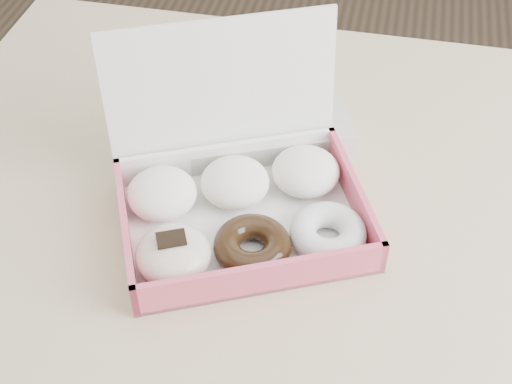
# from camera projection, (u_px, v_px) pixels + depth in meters

# --- Properties ---
(table) EXTENTS (1.20, 0.80, 0.75)m
(table) POSITION_uv_depth(u_px,v_px,m) (309.00, 215.00, 1.08)
(table) COLOR tan
(table) RESTS_ON ground
(donut_box) EXTENTS (0.40, 0.37, 0.23)m
(donut_box) POSITION_uv_depth(u_px,v_px,m) (238.00, 199.00, 0.94)
(donut_box) COLOR white
(donut_box) RESTS_ON table
(newspapers) EXTENTS (0.30, 0.28, 0.04)m
(newspapers) POSITION_uv_depth(u_px,v_px,m) (262.00, 117.00, 1.09)
(newspapers) COLOR silver
(newspapers) RESTS_ON table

